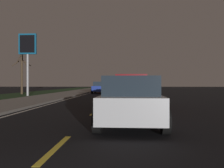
# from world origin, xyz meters

# --- Properties ---
(ground) EXTENTS (144.00, 144.00, 0.00)m
(ground) POSITION_xyz_m (27.00, 0.00, 0.00)
(ground) COLOR black
(sidewalk_shoulder) EXTENTS (108.00, 4.00, 0.12)m
(sidewalk_shoulder) POSITION_xyz_m (27.00, 5.70, 0.06)
(sidewalk_shoulder) COLOR gray
(sidewalk_shoulder) RESTS_ON ground
(grass_verge) EXTENTS (108.00, 6.00, 0.01)m
(grass_verge) POSITION_xyz_m (27.00, 10.70, 0.00)
(grass_verge) COLOR #1E3819
(grass_verge) RESTS_ON ground
(lane_markings) EXTENTS (108.00, 3.54, 0.01)m
(lane_markings) POSITION_xyz_m (28.78, 2.55, 0.00)
(lane_markings) COLOR yellow
(lane_markings) RESTS_ON ground
(pickup_truck) EXTENTS (5.49, 2.41, 1.87)m
(pickup_truck) POSITION_xyz_m (13.12, -1.75, 0.98)
(pickup_truck) COLOR maroon
(pickup_truck) RESTS_ON ground
(sedan_blue) EXTENTS (4.41, 2.03, 1.54)m
(sedan_blue) POSITION_xyz_m (32.57, 1.91, 0.78)
(sedan_blue) COLOR navy
(sedan_blue) RESTS_ON ground
(sedan_white) EXTENTS (4.42, 2.05, 1.54)m
(sedan_white) POSITION_xyz_m (19.52, -1.74, 0.78)
(sedan_white) COLOR silver
(sedan_white) RESTS_ON ground
(sedan_silver) EXTENTS (4.44, 2.08, 1.54)m
(sedan_silver) POSITION_xyz_m (6.41, -1.61, 0.78)
(sedan_silver) COLOR #B2B5BA
(sedan_silver) RESTS_ON ground
(sedan_red) EXTENTS (4.41, 2.04, 1.54)m
(sedan_red) POSITION_xyz_m (39.95, 1.71, 0.78)
(sedan_red) COLOR maroon
(sedan_red) RESTS_ON ground
(gas_price_sign) EXTENTS (0.27, 1.90, 6.64)m
(gas_price_sign) POSITION_xyz_m (25.62, 9.05, 4.98)
(gas_price_sign) COLOR #99999E
(gas_price_sign) RESTS_ON ground
(bare_tree_far) EXTENTS (1.96, 1.91, 5.61)m
(bare_tree_far) POSITION_xyz_m (29.46, 11.22, 2.95)
(bare_tree_far) COLOR #423323
(bare_tree_far) RESTS_ON ground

